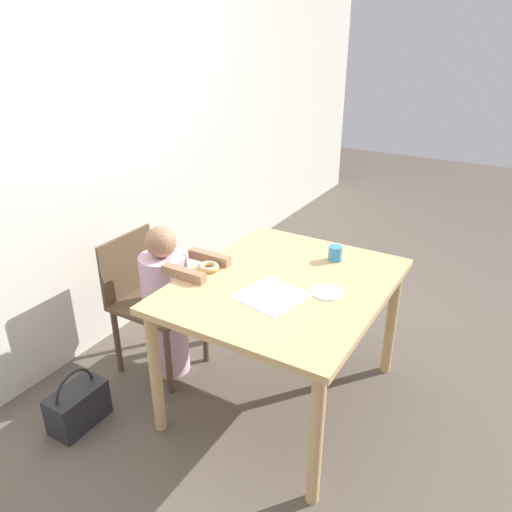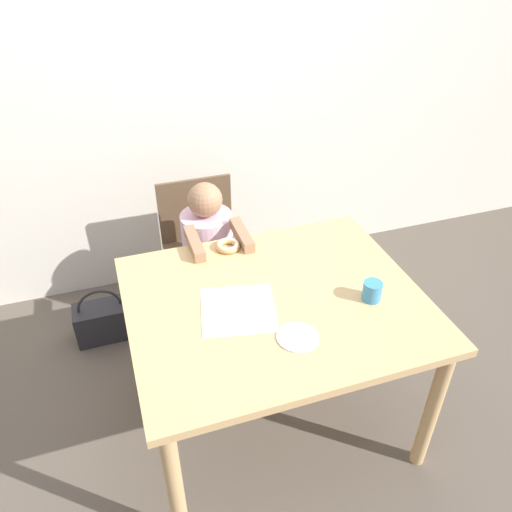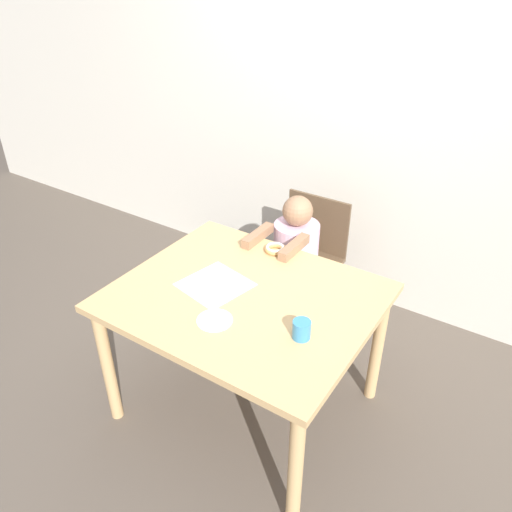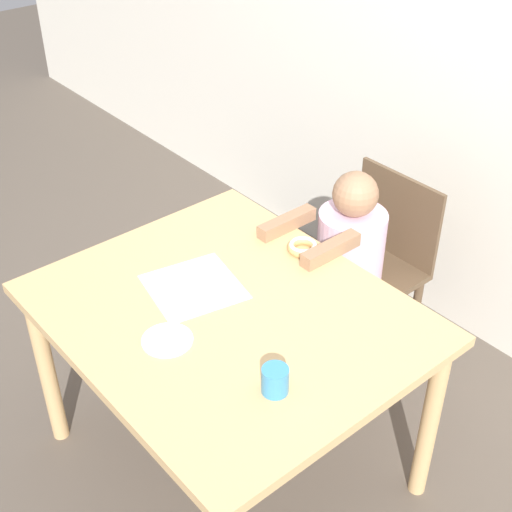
{
  "view_description": "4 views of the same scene",
  "coord_description": "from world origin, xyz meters",
  "px_view_note": "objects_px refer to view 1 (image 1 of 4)",
  "views": [
    {
      "loc": [
        -1.97,
        -0.99,
        1.89
      ],
      "look_at": [
        -0.03,
        0.15,
        0.85
      ],
      "focal_mm": 35.0,
      "sensor_mm": 36.0,
      "label": 1
    },
    {
      "loc": [
        -0.56,
        -1.42,
        2.01
      ],
      "look_at": [
        -0.03,
        0.15,
        0.85
      ],
      "focal_mm": 35.0,
      "sensor_mm": 36.0,
      "label": 2
    },
    {
      "loc": [
        1.06,
        -1.52,
        2.08
      ],
      "look_at": [
        -0.03,
        0.15,
        0.85
      ],
      "focal_mm": 35.0,
      "sensor_mm": 36.0,
      "label": 3
    },
    {
      "loc": [
        1.38,
        -1.05,
        2.15
      ],
      "look_at": [
        -0.03,
        0.15,
        0.85
      ],
      "focal_mm": 50.0,
      "sensor_mm": 36.0,
      "label": 4
    }
  ],
  "objects_px": {
    "cup": "(335,253)",
    "handbag": "(78,406)",
    "child_figure": "(167,303)",
    "donut": "(209,267)",
    "chair": "(150,300)"
  },
  "relations": [
    {
      "from": "handbag",
      "to": "cup",
      "type": "relative_size",
      "value": 4.07
    },
    {
      "from": "chair",
      "to": "donut",
      "type": "bearing_deg",
      "value": -85.65
    },
    {
      "from": "cup",
      "to": "handbag",
      "type": "bearing_deg",
      "value": 139.18
    },
    {
      "from": "chair",
      "to": "donut",
      "type": "height_order",
      "value": "chair"
    },
    {
      "from": "chair",
      "to": "handbag",
      "type": "bearing_deg",
      "value": -179.8
    },
    {
      "from": "cup",
      "to": "child_figure",
      "type": "bearing_deg",
      "value": 120.47
    },
    {
      "from": "handbag",
      "to": "cup",
      "type": "distance_m",
      "value": 1.56
    },
    {
      "from": "child_figure",
      "to": "donut",
      "type": "distance_m",
      "value": 0.4
    },
    {
      "from": "chair",
      "to": "child_figure",
      "type": "bearing_deg",
      "value": -90.0
    },
    {
      "from": "handbag",
      "to": "cup",
      "type": "xyz_separation_m",
      "value": [
        1.07,
        -0.93,
        0.65
      ]
    },
    {
      "from": "child_figure",
      "to": "donut",
      "type": "relative_size",
      "value": 8.28
    },
    {
      "from": "child_figure",
      "to": "cup",
      "type": "relative_size",
      "value": 11.36
    },
    {
      "from": "child_figure",
      "to": "handbag",
      "type": "relative_size",
      "value": 2.79
    },
    {
      "from": "donut",
      "to": "cup",
      "type": "xyz_separation_m",
      "value": [
        0.44,
        -0.52,
        0.02
      ]
    },
    {
      "from": "donut",
      "to": "handbag",
      "type": "distance_m",
      "value": 0.98
    }
  ]
}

